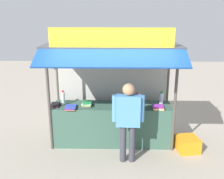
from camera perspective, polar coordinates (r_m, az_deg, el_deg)
The scene contains 16 objects.
ground_plane at distance 5.90m, azimuth 0.00°, elevation -11.52°, with size 20.00×20.00×0.00m, color #9E9384.
stall_counter at distance 5.70m, azimuth 0.00°, elevation -7.62°, with size 2.53×0.63×0.88m, color #385B4C.
stall_structure at distance 5.48m, azimuth 0.03°, elevation 3.53°, with size 2.73×1.57×2.53m.
water_bottle_back_left at distance 5.63m, azimuth 10.85°, elevation -1.98°, with size 0.08×0.08×0.29m.
water_bottle_mid_right at distance 5.57m, azimuth 5.54°, elevation -2.08°, with size 0.07×0.07×0.27m.
water_bottle_rear_center at distance 5.75m, azimuth -10.77°, elevation -1.64°, with size 0.08×0.08×0.28m.
magazine_stack_back_right at distance 5.42m, azimuth -9.12°, elevation -3.90°, with size 0.25×0.30×0.05m.
magazine_stack_front_left at distance 5.53m, azimuth -5.58°, elevation -3.18°, with size 0.23×0.30×0.08m.
magazine_stack_far_left at distance 5.42m, azimuth 10.20°, elevation -3.89°, with size 0.25×0.27×0.06m.
magazine_stack_center at distance 5.62m, azimuth -12.39°, elevation -3.33°, with size 0.21×0.28×0.05m.
banana_bunch_leftmost at distance 4.88m, azimuth -2.25°, elevation 6.00°, with size 0.09×0.09×0.23m.
banana_bunch_inner_right at distance 5.02m, azimuth -12.39°, elevation 5.22°, with size 0.09×0.10×0.30m.
banana_bunch_inner_left at distance 4.97m, azimuth 12.41°, elevation 5.64°, with size 0.09×0.09×0.25m.
banana_bunch_rightmost at distance 4.92m, azimuth 9.53°, elevation 5.70°, with size 0.12×0.12×0.26m.
vendor_person at distance 4.81m, azimuth 3.57°, elevation -5.85°, with size 0.60×0.23×1.57m.
plastic_crate at distance 5.72m, azimuth 16.34°, elevation -11.50°, with size 0.43×0.43×0.30m, color orange.
Camera 1 is at (0.11, -5.20, 2.78)m, focal length 41.35 mm.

